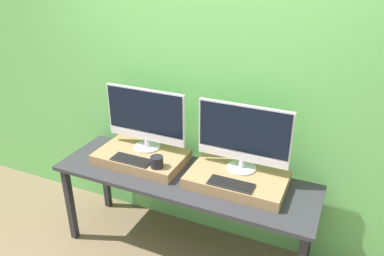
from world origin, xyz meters
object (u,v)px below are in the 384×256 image
object	(u,v)px
monitor_left	(146,117)
keyboard_right	(231,184)
keyboard_left	(131,160)
mug	(157,162)
monitor_right	(243,136)

from	to	relation	value
monitor_left	keyboard_right	world-z (taller)	monitor_left
keyboard_left	mug	distance (m)	0.22
mug	monitor_right	distance (m)	0.65
monitor_right	keyboard_right	distance (m)	0.35
keyboard_right	monitor_left	bearing A→B (deg)	163.51
keyboard_left	mug	world-z (taller)	mug
keyboard_left	monitor_right	size ratio (longest dim) A/B	0.47
keyboard_left	keyboard_right	xyz separation A→B (m)	(0.79, 0.00, 0.00)
keyboard_left	monitor_right	xyz separation A→B (m)	(0.79, 0.23, 0.26)
monitor_left	monitor_right	distance (m)	0.79
keyboard_left	mug	bearing A→B (deg)	-0.00
monitor_right	monitor_left	bearing A→B (deg)	180.00
mug	monitor_right	bearing A→B (deg)	22.30
monitor_right	keyboard_right	size ratio (longest dim) A/B	2.14
mug	monitor_right	size ratio (longest dim) A/B	0.14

